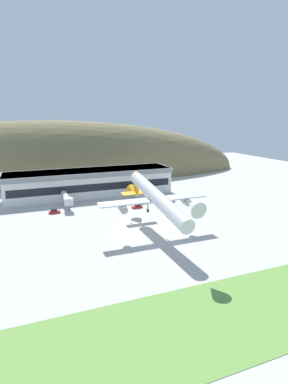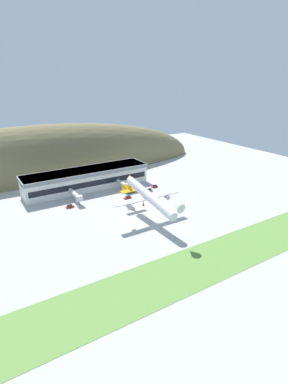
{
  "view_description": "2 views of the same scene",
  "coord_description": "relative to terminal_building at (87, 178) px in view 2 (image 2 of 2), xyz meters",
  "views": [
    {
      "loc": [
        -26.78,
        -83.85,
        35.99
      ],
      "look_at": [
        5.82,
        -1.02,
        13.83
      ],
      "focal_mm": 28.0,
      "sensor_mm": 36.0,
      "label": 1
    },
    {
      "loc": [
        -61.96,
        -113.08,
        65.1
      ],
      "look_at": [
        9.71,
        2.39,
        12.69
      ],
      "focal_mm": 28.0,
      "sensor_mm": 36.0,
      "label": 2
    }
  ],
  "objects": [
    {
      "name": "ground_plane",
      "position": [
        -0.69,
        -55.44,
        -6.77
      ],
      "size": [
        356.46,
        356.46,
        0.0
      ],
      "primitive_type": "plane",
      "color": "#B7B5AF"
    },
    {
      "name": "grass_strip_foreground",
      "position": [
        -0.69,
        -99.76,
        -6.73
      ],
      "size": [
        320.82,
        22.4,
        0.08
      ],
      "primitive_type": "cube",
      "color": "#669342",
      "rests_on": "ground_plane"
    },
    {
      "name": "hill_backdrop",
      "position": [
        -17.66,
        44.96,
        -6.77
      ],
      "size": [
        262.51,
        52.65,
        69.1
      ],
      "primitive_type": "ellipsoid",
      "color": "olive",
      "rests_on": "ground_plane"
    },
    {
      "name": "terminal_building",
      "position": [
        0.0,
        0.0,
        0.0
      ],
      "size": [
        78.03,
        18.77,
        11.94
      ],
      "color": "white",
      "rests_on": "ground_plane"
    },
    {
      "name": "jetway_0",
      "position": [
        -13.73,
        -17.78,
        -2.78
      ],
      "size": [
        3.38,
        16.21,
        5.43
      ],
      "color": "silver",
      "rests_on": "ground_plane"
    },
    {
      "name": "jetway_1",
      "position": [
        17.06,
        -15.94,
        -2.78
      ],
      "size": [
        3.38,
        12.74,
        5.43
      ],
      "color": "silver",
      "rests_on": "ground_plane"
    },
    {
      "name": "cargo_airplane",
      "position": [
        8.55,
        -57.89,
        5.24
      ],
      "size": [
        35.69,
        48.62,
        11.3
      ],
      "color": "silver"
    },
    {
      "name": "service_car_0",
      "position": [
        29.61,
        -25.93,
        -6.07
      ],
      "size": [
        3.98,
        2.0,
        1.69
      ],
      "color": "#999EA3",
      "rests_on": "ground_plane"
    },
    {
      "name": "service_car_1",
      "position": [
        -19.33,
        -23.86,
        -6.09
      ],
      "size": [
        4.32,
        1.62,
        1.64
      ],
      "color": "#B21E1E",
      "rests_on": "ground_plane"
    },
    {
      "name": "service_car_2",
      "position": [
        36.3,
        -21.85,
        -6.12
      ],
      "size": [
        3.87,
        2.02,
        1.58
      ],
      "color": "#B21E1E",
      "rests_on": "ground_plane"
    },
    {
      "name": "service_car_3",
      "position": [
        12.95,
        -29.03,
        -6.17
      ],
      "size": [
        4.47,
        2.26,
        1.43
      ],
      "color": "#B21E1E",
      "rests_on": "ground_plane"
    },
    {
      "name": "fuel_truck",
      "position": [
        19.95,
        -22.03,
        -5.26
      ],
      "size": [
        6.89,
        2.41,
        3.13
      ],
      "color": "gold",
      "rests_on": "ground_plane"
    },
    {
      "name": "traffic_cone_0",
      "position": [
        4.52,
        -45.9,
        -6.49
      ],
      "size": [
        0.52,
        0.52,
        0.58
      ],
      "color": "orange",
      "rests_on": "ground_plane"
    }
  ]
}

